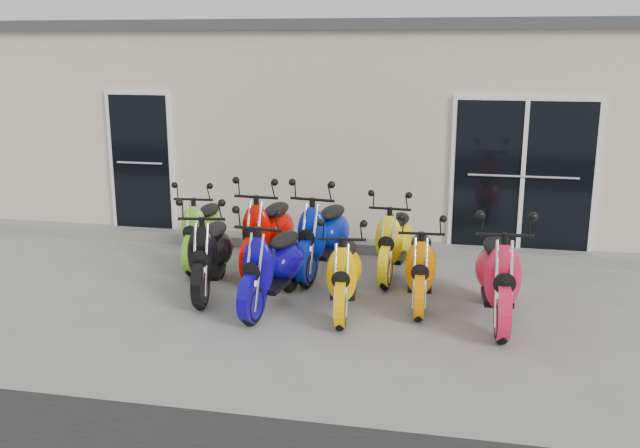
# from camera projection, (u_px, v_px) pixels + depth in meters

# --- Properties ---
(ground) EXTENTS (80.00, 80.00, 0.00)m
(ground) POSITION_uv_depth(u_px,v_px,m) (310.00, 294.00, 8.80)
(ground) COLOR gray
(ground) RESTS_ON ground
(building) EXTENTS (14.00, 6.00, 3.20)m
(building) POSITION_uv_depth(u_px,v_px,m) (370.00, 121.00, 13.35)
(building) COLOR beige
(building) RESTS_ON ground
(roof_cap) EXTENTS (14.20, 6.20, 0.16)m
(roof_cap) POSITION_uv_depth(u_px,v_px,m) (372.00, 29.00, 12.94)
(roof_cap) COLOR #3F3F42
(roof_cap) RESTS_ON building
(front_step) EXTENTS (14.00, 0.40, 0.15)m
(front_step) POSITION_uv_depth(u_px,v_px,m) (339.00, 245.00, 10.70)
(front_step) COLOR gray
(front_step) RESTS_ON ground
(door_left) EXTENTS (1.07, 0.08, 2.22)m
(door_left) POSITION_uv_depth(u_px,v_px,m) (141.00, 158.00, 11.19)
(door_left) COLOR black
(door_left) RESTS_ON front_step
(door_right) EXTENTS (2.02, 0.08, 2.22)m
(door_right) POSITION_uv_depth(u_px,v_px,m) (523.00, 172.00, 10.04)
(door_right) COLOR black
(door_right) RESTS_ON front_step
(scooter_front_black) EXTENTS (0.90, 1.82, 1.29)m
(scooter_front_black) POSITION_uv_depth(u_px,v_px,m) (210.00, 243.00, 8.72)
(scooter_front_black) COLOR black
(scooter_front_black) RESTS_ON ground
(scooter_front_blue) EXTENTS (0.85, 1.82, 1.30)m
(scooter_front_blue) POSITION_uv_depth(u_px,v_px,m) (273.00, 254.00, 8.23)
(scooter_front_blue) COLOR #0E0393
(scooter_front_blue) RESTS_ON ground
(scooter_front_orange_a) EXTENTS (0.76, 1.67, 1.20)m
(scooter_front_orange_a) POSITION_uv_depth(u_px,v_px,m) (344.00, 262.00, 8.10)
(scooter_front_orange_a) COLOR #FFB700
(scooter_front_orange_a) RESTS_ON ground
(scooter_front_orange_b) EXTENTS (0.68, 1.65, 1.19)m
(scooter_front_orange_b) POSITION_uv_depth(u_px,v_px,m) (421.00, 256.00, 8.34)
(scooter_front_orange_b) COLOR orange
(scooter_front_orange_b) RESTS_ON ground
(scooter_front_red) EXTENTS (0.78, 1.88, 1.36)m
(scooter_front_red) POSITION_uv_depth(u_px,v_px,m) (499.00, 262.00, 7.81)
(scooter_front_red) COLOR red
(scooter_front_red) RESTS_ON ground
(scooter_back_green) EXTENTS (0.76, 1.73, 1.24)m
(scooter_back_green) POSITION_uv_depth(u_px,v_px,m) (202.00, 220.00, 9.91)
(scooter_back_green) COLOR #74BF24
(scooter_back_green) RESTS_ON ground
(scooter_back_red) EXTENTS (0.78, 1.88, 1.36)m
(scooter_back_red) POSITION_uv_depth(u_px,v_px,m) (267.00, 221.00, 9.63)
(scooter_back_red) COLOR #D10700
(scooter_back_red) RESTS_ON ground
(scooter_back_blue) EXTENTS (0.91, 1.92, 1.36)m
(scooter_back_blue) POSITION_uv_depth(u_px,v_px,m) (323.00, 224.00, 9.47)
(scooter_back_blue) COLOR #051DA0
(scooter_back_blue) RESTS_ON ground
(scooter_back_yellow) EXTENTS (0.73, 1.71, 1.24)m
(scooter_back_yellow) POSITION_uv_depth(u_px,v_px,m) (394.00, 231.00, 9.38)
(scooter_back_yellow) COLOR yellow
(scooter_back_yellow) RESTS_ON ground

